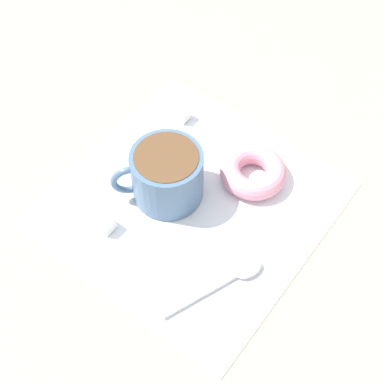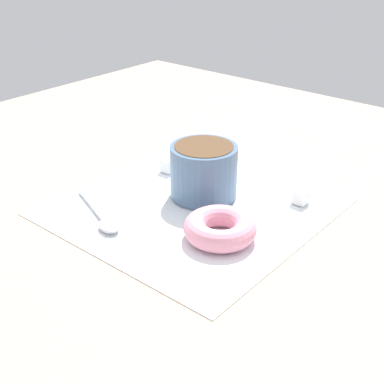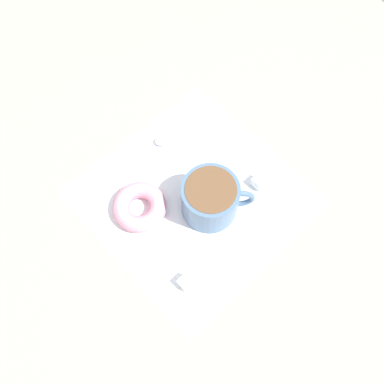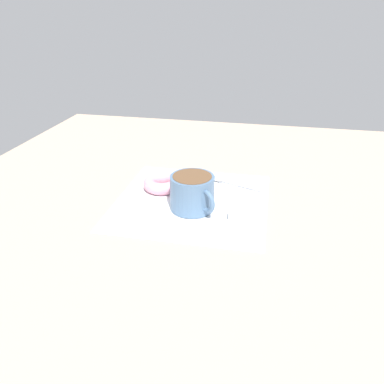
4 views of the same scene
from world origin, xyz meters
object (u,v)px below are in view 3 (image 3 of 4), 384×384
Objects in this scene: sugar_cube_extra at (186,282)px; coffee_cup at (209,200)px; sugar_cube at (259,182)px; donut at (140,207)px; spoon at (174,136)px.

coffee_cup is at bearing 30.05° from sugar_cube_extra.
donut is at bearing 150.10° from sugar_cube.
spoon is 6.85× the size of sugar_cube_extra.
spoon is 17.21cm from sugar_cube.
sugar_cube is at bearing -29.90° from donut.
spoon is at bearing 103.95° from sugar_cube.
donut is 20.42cm from sugar_cube.
coffee_cup is 5.58× the size of sugar_cube_extra.
sugar_cube_extra reaches higher than spoon.
coffee_cup is 13.33cm from sugar_cube_extra.
coffee_cup is 1.20× the size of donut.
spoon is at bearing 25.69° from donut.
coffee_cup is 5.38× the size of sugar_cube.
coffee_cup reaches higher than spoon.
donut is at bearing 137.70° from coffee_cup.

